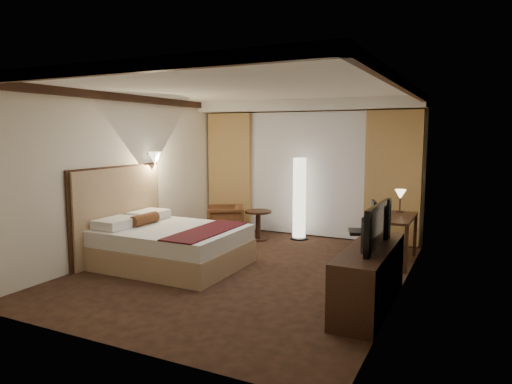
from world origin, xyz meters
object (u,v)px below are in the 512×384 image
at_px(bed, 172,246).
at_px(television, 369,220).
at_px(floor_lamp, 299,199).
at_px(desk, 395,239).
at_px(dresser, 369,277).
at_px(armchair, 225,220).
at_px(office_chair, 361,230).
at_px(side_table, 258,225).

bearing_deg(bed, television, -6.87).
height_order(floor_lamp, desk, floor_lamp).
xyz_separation_m(desk, dresser, (0.05, -2.08, -0.01)).
relative_size(armchair, office_chair, 0.73).
distance_m(floor_lamp, desk, 2.17).
bearing_deg(floor_lamp, side_table, -149.48).
bearing_deg(television, office_chair, 16.61).
xyz_separation_m(desk, television, (0.02, -2.08, 0.68)).
distance_m(armchair, desk, 3.29).
height_order(floor_lamp, television, floor_lamp).
distance_m(office_chair, dresser, 2.11).
bearing_deg(television, bed, 84.80).
relative_size(bed, desk, 1.83).
distance_m(desk, television, 2.19).
bearing_deg(dresser, television, 180.00).
distance_m(floor_lamp, dresser, 3.58).
distance_m(armchair, television, 4.12).
relative_size(bed, floor_lamp, 1.32).
xyz_separation_m(bed, desk, (3.08, 1.71, 0.07)).
distance_m(armchair, dresser, 4.09).
height_order(side_table, desk, desk).
height_order(bed, armchair, armchair).
xyz_separation_m(armchair, side_table, (0.64, 0.16, -0.07)).
xyz_separation_m(side_table, television, (2.66, -2.53, 0.77)).
relative_size(bed, television, 1.88).
relative_size(side_table, dresser, 0.31).
distance_m(desk, office_chair, 0.54).
relative_size(floor_lamp, dresser, 0.85).
relative_size(side_table, office_chair, 0.58).
bearing_deg(floor_lamp, television, -56.19).
bearing_deg(side_table, bed, -101.68).
distance_m(side_table, television, 3.75).
xyz_separation_m(armchair, television, (3.30, -2.37, 0.70)).
relative_size(armchair, television, 0.64).
bearing_deg(floor_lamp, bed, -113.89).
height_order(side_table, office_chair, office_chair).
bearing_deg(bed, floor_lamp, 66.11).
bearing_deg(dresser, floor_lamp, 124.22).
relative_size(armchair, floor_lamp, 0.45).
bearing_deg(bed, side_table, 78.32).
bearing_deg(armchair, desk, 55.45).
relative_size(floor_lamp, office_chair, 1.63).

